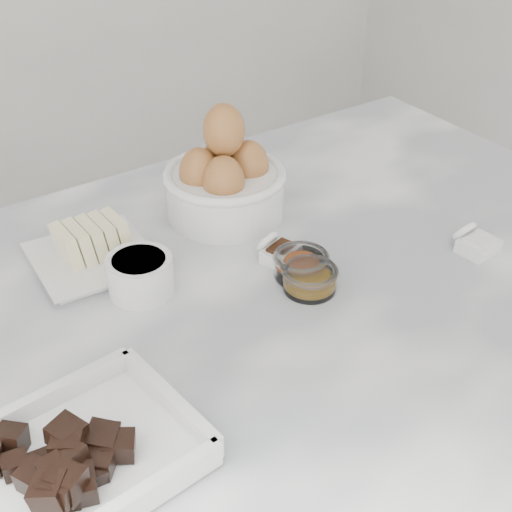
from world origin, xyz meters
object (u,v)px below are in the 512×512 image
(honey_bowl, at_px, (310,279))
(salt_spoon, at_px, (475,242))
(butter_plate, at_px, (89,250))
(sugar_ramekin, at_px, (140,274))
(egg_bowl, at_px, (225,180))
(vanilla_spoon, at_px, (279,251))
(zest_bowl, at_px, (301,264))
(chocolate_dish, at_px, (73,453))

(honey_bowl, height_order, salt_spoon, salt_spoon)
(butter_plate, bearing_deg, sugar_ramekin, -72.48)
(egg_bowl, height_order, vanilla_spoon, egg_bowl)
(honey_bowl, xyz_separation_m, zest_bowl, (0.01, 0.03, 0.00))
(zest_bowl, distance_m, salt_spoon, 0.25)
(chocolate_dish, bearing_deg, vanilla_spoon, 26.37)
(sugar_ramekin, height_order, honey_bowl, sugar_ramekin)
(zest_bowl, xyz_separation_m, vanilla_spoon, (-0.00, 0.05, -0.00))
(butter_plate, distance_m, sugar_ramekin, 0.10)
(chocolate_dish, height_order, butter_plate, butter_plate)
(chocolate_dish, height_order, salt_spoon, chocolate_dish)
(egg_bowl, distance_m, honey_bowl, 0.22)
(honey_bowl, height_order, vanilla_spoon, vanilla_spoon)
(vanilla_spoon, bearing_deg, chocolate_dish, -153.63)
(egg_bowl, bearing_deg, honey_bowl, -92.70)
(chocolate_dish, relative_size, egg_bowl, 1.36)
(chocolate_dish, distance_m, honey_bowl, 0.37)
(chocolate_dish, bearing_deg, butter_plate, 64.55)
(butter_plate, distance_m, zest_bowl, 0.28)
(butter_plate, xyz_separation_m, honey_bowl, (0.21, -0.21, -0.01))
(vanilla_spoon, bearing_deg, salt_spoon, -29.44)
(zest_bowl, height_order, salt_spoon, salt_spoon)
(egg_bowl, relative_size, salt_spoon, 2.75)
(chocolate_dish, xyz_separation_m, sugar_ramekin, (0.18, 0.22, 0.00))
(zest_bowl, relative_size, vanilla_spoon, 1.03)
(sugar_ramekin, bearing_deg, butter_plate, 107.52)
(chocolate_dish, bearing_deg, sugar_ramekin, 50.89)
(honey_bowl, bearing_deg, egg_bowl, 87.30)
(egg_bowl, bearing_deg, butter_plate, -177.53)
(chocolate_dish, height_order, vanilla_spoon, chocolate_dish)
(vanilla_spoon, bearing_deg, butter_plate, 148.60)
(egg_bowl, xyz_separation_m, salt_spoon, (0.23, -0.27, -0.04))
(butter_plate, bearing_deg, egg_bowl, 2.47)
(egg_bowl, bearing_deg, zest_bowl, -90.57)
(honey_bowl, bearing_deg, vanilla_spoon, 85.15)
(chocolate_dish, bearing_deg, honey_bowl, 16.12)
(sugar_ramekin, bearing_deg, salt_spoon, -22.12)
(zest_bowl, bearing_deg, chocolate_dish, -159.99)
(egg_bowl, height_order, salt_spoon, egg_bowl)
(sugar_ramekin, distance_m, honey_bowl, 0.21)
(honey_bowl, bearing_deg, sugar_ramekin, 147.25)
(sugar_ramekin, bearing_deg, zest_bowl, -24.50)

